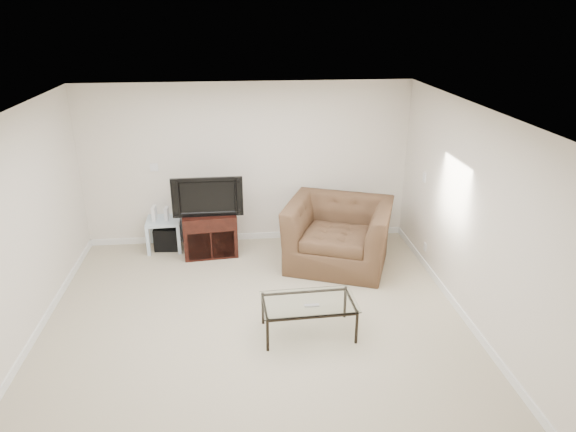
{
  "coord_description": "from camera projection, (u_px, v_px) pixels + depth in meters",
  "views": [
    {
      "loc": [
        -0.14,
        -5.11,
        3.47
      ],
      "look_at": [
        0.5,
        1.2,
        0.9
      ],
      "focal_mm": 32.0,
      "sensor_mm": 36.0,
      "label": 1
    }
  ],
  "objects": [
    {
      "name": "plate_right_switch",
      "position": [
        424.0,
        177.0,
        7.27
      ],
      "size": [
        0.02,
        0.09,
        0.13
      ],
      "primitive_type": "cube",
      "color": "white",
      "rests_on": "wall_right"
    },
    {
      "name": "game_case",
      "position": [
        167.0,
        214.0,
        7.78
      ],
      "size": [
        0.06,
        0.15,
        0.19
      ],
      "primitive_type": "cube",
      "rotation": [
        0.0,
        0.0,
        -0.07
      ],
      "color": "silver",
      "rests_on": "side_table"
    },
    {
      "name": "wall_right",
      "position": [
        475.0,
        220.0,
        5.8
      ],
      "size": [
        0.02,
        5.0,
        2.5
      ],
      "primitive_type": "cube",
      "color": "silver",
      "rests_on": "ground"
    },
    {
      "name": "plate_back",
      "position": [
        154.0,
        167.0,
        7.72
      ],
      "size": [
        0.12,
        0.02,
        0.12
      ],
      "primitive_type": "cube",
      "color": "white",
      "rests_on": "wall_back"
    },
    {
      "name": "side_table",
      "position": [
        165.0,
        234.0,
        7.92
      ],
      "size": [
        0.52,
        0.52,
        0.49
      ],
      "primitive_type": null,
      "rotation": [
        0.0,
        0.0,
        0.03
      ],
      "color": "silver",
      "rests_on": "floor"
    },
    {
      "name": "floor",
      "position": [
        256.0,
        326.0,
        6.03
      ],
      "size": [
        5.0,
        5.0,
        0.0
      ],
      "primitive_type": "plane",
      "color": "tan",
      "rests_on": "ground"
    },
    {
      "name": "game_console",
      "position": [
        154.0,
        213.0,
        7.75
      ],
      "size": [
        0.06,
        0.17,
        0.22
      ],
      "primitive_type": "cube",
      "rotation": [
        0.0,
        0.0,
        -0.09
      ],
      "color": "white",
      "rests_on": "side_table"
    },
    {
      "name": "wall_left",
      "position": [
        13.0,
        239.0,
        5.33
      ],
      "size": [
        0.02,
        5.0,
        2.5
      ],
      "primitive_type": "cube",
      "color": "silver",
      "rests_on": "ground"
    },
    {
      "name": "dvd_player",
      "position": [
        209.0,
        221.0,
        7.62
      ],
      "size": [
        0.45,
        0.34,
        0.06
      ],
      "primitive_type": "cube",
      "rotation": [
        0.0,
        0.0,
        0.1
      ],
      "color": "black",
      "rests_on": "tv_stand"
    },
    {
      "name": "subwoofer",
      "position": [
        167.0,
        237.0,
        7.97
      ],
      "size": [
        0.38,
        0.38,
        0.36
      ],
      "primitive_type": "cube",
      "rotation": [
        0.0,
        0.0,
        -0.06
      ],
      "color": "black",
      "rests_on": "floor"
    },
    {
      "name": "television",
      "position": [
        208.0,
        195.0,
        7.48
      ],
      "size": [
        0.95,
        0.2,
        0.59
      ],
      "primitive_type": "imported",
      "rotation": [
        0.0,
        0.0,
        0.01
      ],
      "color": "black",
      "rests_on": "tv_stand"
    },
    {
      "name": "plate_right_outlet",
      "position": [
        425.0,
        247.0,
        7.35
      ],
      "size": [
        0.02,
        0.08,
        0.12
      ],
      "primitive_type": "cube",
      "color": "white",
      "rests_on": "wall_right"
    },
    {
      "name": "recliner",
      "position": [
        339.0,
        224.0,
        7.31
      ],
      "size": [
        1.67,
        1.39,
        1.25
      ],
      "primitive_type": "imported",
      "rotation": [
        0.0,
        0.0,
        -0.37
      ],
      "color": "brown",
      "rests_on": "floor"
    },
    {
      "name": "remote",
      "position": [
        312.0,
        305.0,
        5.66
      ],
      "size": [
        0.17,
        0.05,
        0.02
      ],
      "primitive_type": "cube",
      "rotation": [
        0.0,
        0.0,
        -0.02
      ],
      "color": "#B2B2B7",
      "rests_on": "coffee_table"
    },
    {
      "name": "tv_stand",
      "position": [
        210.0,
        233.0,
        7.74
      ],
      "size": [
        0.84,
        0.62,
        0.66
      ],
      "primitive_type": null,
      "rotation": [
        0.0,
        0.0,
        0.1
      ],
      "color": "black",
      "rests_on": "floor"
    },
    {
      "name": "coffee_table",
      "position": [
        308.0,
        317.0,
        5.84
      ],
      "size": [
        1.09,
        0.64,
        0.42
      ],
      "primitive_type": null,
      "rotation": [
        0.0,
        0.0,
        0.04
      ],
      "color": "black",
      "rests_on": "floor"
    },
    {
      "name": "wall_back",
      "position": [
        247.0,
        165.0,
        7.87
      ],
      "size": [
        5.0,
        0.02,
        2.5
      ],
      "primitive_type": "cube",
      "color": "silver",
      "rests_on": "ground"
    },
    {
      "name": "ceiling",
      "position": [
        250.0,
        114.0,
        5.09
      ],
      "size": [
        5.0,
        5.0,
        0.0
      ],
      "primitive_type": "plane",
      "color": "white",
      "rests_on": "ground"
    }
  ]
}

